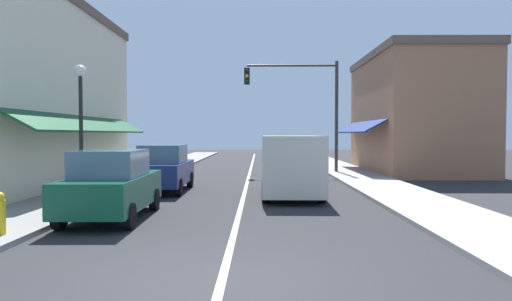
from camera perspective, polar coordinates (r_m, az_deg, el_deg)
name	(u,v)px	position (r m, az deg, el deg)	size (l,w,h in m)	color
ground_plane	(249,175)	(24.76, -0.85, -3.01)	(80.00, 80.00, 0.00)	#28282B
sidewalk_left	(147,174)	(25.48, -13.33, -2.79)	(2.60, 56.00, 0.12)	gray
sidewalk_right	(352,174)	(25.23, 11.76, -2.82)	(2.60, 56.00, 0.12)	#A39E99
lane_center_stripe	(249,175)	(24.76, -0.85, -3.00)	(0.14, 52.00, 0.01)	silver
storefront_left_block	(22,92)	(21.04, -26.81, 6.40)	(5.75, 14.20, 7.72)	beige
storefront_right_block	(414,113)	(28.11, 18.85, 4.38)	(6.54, 10.20, 6.75)	#9E6B4C
parked_car_nearest_left	(112,185)	(12.40, -17.34, -4.06)	(1.84, 4.13, 1.77)	#0F4C33
parked_car_second_left	(164,168)	(17.87, -11.29, -2.17)	(1.80, 4.11, 1.77)	navy
van_in_lane	(291,163)	(16.25, 4.33, -1.61)	(2.07, 5.21, 2.12)	beige
traffic_signal_mast_arm	(306,97)	(25.74, 6.15, 6.55)	(5.18, 0.50, 6.19)	#333333
street_lamp_left_near	(81,109)	(15.66, -20.77, 4.82)	(0.36, 0.36, 4.36)	black
fire_hydrant	(0,214)	(10.89, -29.00, -6.81)	(0.22, 0.22, 0.87)	gold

